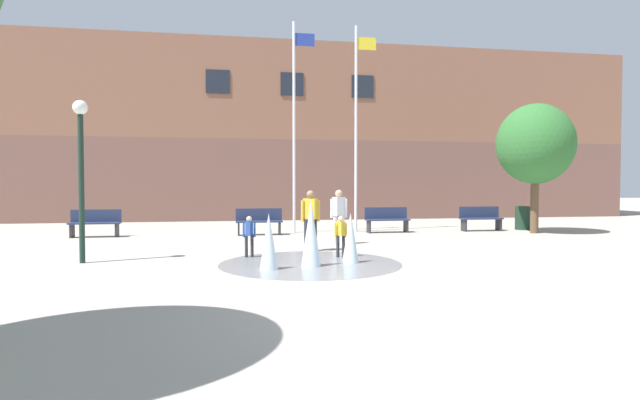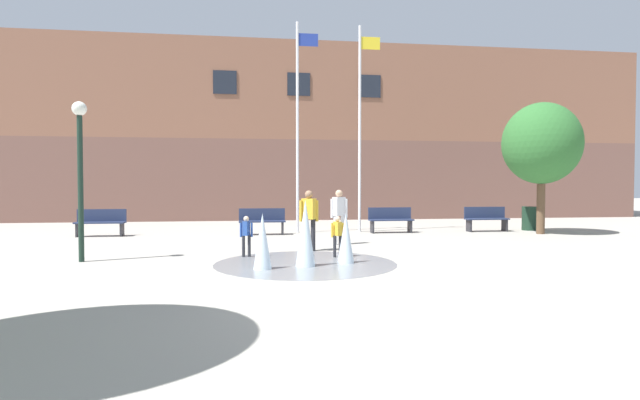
{
  "view_description": "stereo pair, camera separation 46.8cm",
  "coord_description": "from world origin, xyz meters",
  "px_view_note": "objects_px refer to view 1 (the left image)",
  "views": [
    {
      "loc": [
        -2.73,
        -6.7,
        1.75
      ],
      "look_at": [
        -0.33,
        7.36,
        1.3
      ],
      "focal_mm": 28.0,
      "sensor_mm": 36.0,
      "label": 1
    },
    {
      "loc": [
        -2.27,
        -6.77,
        1.75
      ],
      "look_at": [
        -0.33,
        7.36,
        1.3
      ],
      "focal_mm": 28.0,
      "sensor_mm": 36.0,
      "label": 2
    }
  ],
  "objects_px": {
    "park_bench_left_of_flagpoles": "(259,221)",
    "park_bench_center": "(387,219)",
    "street_tree_near_building": "(535,144)",
    "teen_by_trashcan": "(310,216)",
    "flagpole_left": "(295,121)",
    "child_running": "(341,233)",
    "child_in_fountain": "(249,233)",
    "park_bench_near_trashcan": "(481,218)",
    "flagpole_right": "(357,123)",
    "adult_in_red": "(339,212)",
    "trash_can": "(523,218)",
    "lamp_post_left_lane": "(81,156)",
    "park_bench_far_left": "(95,223)"
  },
  "relations": [
    {
      "from": "park_bench_far_left",
      "to": "child_running",
      "type": "relative_size",
      "value": 1.62
    },
    {
      "from": "park_bench_center",
      "to": "street_tree_near_building",
      "type": "height_order",
      "value": "street_tree_near_building"
    },
    {
      "from": "adult_in_red",
      "to": "lamp_post_left_lane",
      "type": "bearing_deg",
      "value": 167.79
    },
    {
      "from": "teen_by_trashcan",
      "to": "park_bench_far_left",
      "type": "bearing_deg",
      "value": 0.65
    },
    {
      "from": "park_bench_far_left",
      "to": "park_bench_left_of_flagpoles",
      "type": "relative_size",
      "value": 1.0
    },
    {
      "from": "park_bench_left_of_flagpoles",
      "to": "park_bench_center",
      "type": "xyz_separation_m",
      "value": [
        4.62,
        0.09,
        0.0
      ]
    },
    {
      "from": "flagpole_left",
      "to": "adult_in_red",
      "type": "bearing_deg",
      "value": -77.38
    },
    {
      "from": "park_bench_left_of_flagpoles",
      "to": "trash_can",
      "type": "distance_m",
      "value": 10.14
    },
    {
      "from": "park_bench_center",
      "to": "trash_can",
      "type": "distance_m",
      "value": 5.52
    },
    {
      "from": "child_in_fountain",
      "to": "adult_in_red",
      "type": "distance_m",
      "value": 3.42
    },
    {
      "from": "park_bench_near_trashcan",
      "to": "child_running",
      "type": "bearing_deg",
      "value": -138.93
    },
    {
      "from": "park_bench_center",
      "to": "flagpole_left",
      "type": "height_order",
      "value": "flagpole_left"
    },
    {
      "from": "park_bench_near_trashcan",
      "to": "teen_by_trashcan",
      "type": "bearing_deg",
      "value": -147.5
    },
    {
      "from": "child_in_fountain",
      "to": "teen_by_trashcan",
      "type": "height_order",
      "value": "teen_by_trashcan"
    },
    {
      "from": "teen_by_trashcan",
      "to": "adult_in_red",
      "type": "distance_m",
      "value": 1.66
    },
    {
      "from": "child_running",
      "to": "street_tree_near_building",
      "type": "bearing_deg",
      "value": 94.12
    },
    {
      "from": "child_running",
      "to": "teen_by_trashcan",
      "type": "relative_size",
      "value": 0.62
    },
    {
      "from": "park_bench_left_of_flagpoles",
      "to": "child_running",
      "type": "bearing_deg",
      "value": -73.5
    },
    {
      "from": "child_running",
      "to": "park_bench_center",
      "type": "bearing_deg",
      "value": 127.21
    },
    {
      "from": "park_bench_far_left",
      "to": "park_bench_center",
      "type": "relative_size",
      "value": 1.0
    },
    {
      "from": "flagpole_right",
      "to": "street_tree_near_building",
      "type": "bearing_deg",
      "value": -14.69
    },
    {
      "from": "adult_in_red",
      "to": "lamp_post_left_lane",
      "type": "distance_m",
      "value": 6.92
    },
    {
      "from": "child_in_fountain",
      "to": "flagpole_right",
      "type": "height_order",
      "value": "flagpole_right"
    },
    {
      "from": "park_bench_left_of_flagpoles",
      "to": "street_tree_near_building",
      "type": "distance_m",
      "value": 10.18
    },
    {
      "from": "teen_by_trashcan",
      "to": "flagpole_left",
      "type": "relative_size",
      "value": 0.21
    },
    {
      "from": "adult_in_red",
      "to": "street_tree_near_building",
      "type": "relative_size",
      "value": 0.34
    },
    {
      "from": "child_in_fountain",
      "to": "park_bench_left_of_flagpoles",
      "type": "bearing_deg",
      "value": -164.04
    },
    {
      "from": "park_bench_left_of_flagpoles",
      "to": "park_bench_near_trashcan",
      "type": "relative_size",
      "value": 1.0
    },
    {
      "from": "teen_by_trashcan",
      "to": "street_tree_near_building",
      "type": "bearing_deg",
      "value": -122.21
    },
    {
      "from": "teen_by_trashcan",
      "to": "trash_can",
      "type": "bearing_deg",
      "value": -115.95
    },
    {
      "from": "park_bench_left_of_flagpoles",
      "to": "teen_by_trashcan",
      "type": "height_order",
      "value": "teen_by_trashcan"
    },
    {
      "from": "street_tree_near_building",
      "to": "lamp_post_left_lane",
      "type": "bearing_deg",
      "value": -162.04
    },
    {
      "from": "adult_in_red",
      "to": "lamp_post_left_lane",
      "type": "relative_size",
      "value": 0.44
    },
    {
      "from": "adult_in_red",
      "to": "flagpole_right",
      "type": "xyz_separation_m",
      "value": [
        1.45,
        3.73,
        3.07
      ]
    },
    {
      "from": "park_bench_near_trashcan",
      "to": "flagpole_right",
      "type": "relative_size",
      "value": 0.21
    },
    {
      "from": "park_bench_far_left",
      "to": "park_bench_left_of_flagpoles",
      "type": "bearing_deg",
      "value": -1.99
    },
    {
      "from": "flagpole_left",
      "to": "lamp_post_left_lane",
      "type": "relative_size",
      "value": 2.1
    },
    {
      "from": "street_tree_near_building",
      "to": "flagpole_right",
      "type": "bearing_deg",
      "value": 165.31
    },
    {
      "from": "park_bench_near_trashcan",
      "to": "lamp_post_left_lane",
      "type": "height_order",
      "value": "lamp_post_left_lane"
    },
    {
      "from": "child_running",
      "to": "flagpole_right",
      "type": "xyz_separation_m",
      "value": [
        1.93,
        6.24,
        3.43
      ]
    },
    {
      "from": "park_bench_far_left",
      "to": "park_bench_center",
      "type": "distance_m",
      "value": 10.02
    },
    {
      "from": "park_bench_center",
      "to": "lamp_post_left_lane",
      "type": "xyz_separation_m",
      "value": [
        -8.79,
        -5.64,
        1.9
      ]
    },
    {
      "from": "park_bench_left_of_flagpoles",
      "to": "teen_by_trashcan",
      "type": "bearing_deg",
      "value": -75.85
    },
    {
      "from": "park_bench_left_of_flagpoles",
      "to": "flagpole_right",
      "type": "distance_m",
      "value": 5.08
    },
    {
      "from": "park_bench_left_of_flagpoles",
      "to": "street_tree_near_building",
      "type": "height_order",
      "value": "street_tree_near_building"
    },
    {
      "from": "park_bench_far_left",
      "to": "adult_in_red",
      "type": "bearing_deg",
      "value": -23.86
    },
    {
      "from": "adult_in_red",
      "to": "flagpole_left",
      "type": "bearing_deg",
      "value": 69.67
    },
    {
      "from": "flagpole_right",
      "to": "trash_can",
      "type": "height_order",
      "value": "flagpole_right"
    },
    {
      "from": "park_bench_near_trashcan",
      "to": "street_tree_near_building",
      "type": "distance_m",
      "value": 3.28
    },
    {
      "from": "park_bench_left_of_flagpoles",
      "to": "child_in_fountain",
      "type": "xyz_separation_m",
      "value": [
        -0.49,
        -5.3,
        0.1
      ]
    }
  ]
}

